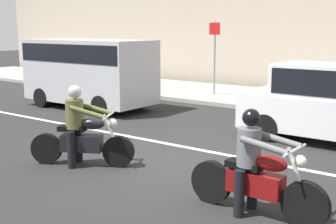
{
  "coord_description": "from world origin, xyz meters",
  "views": [
    {
      "loc": [
        5.25,
        -7.05,
        2.63
      ],
      "look_at": [
        0.6,
        -0.77,
        1.14
      ],
      "focal_mm": 47.69,
      "sensor_mm": 36.0,
      "label": 1
    }
  ],
  "objects_px": {
    "motorcycle_with_rider_olive": "(81,133)",
    "motorcycle_with_rider_gray": "(255,172)",
    "parked_hatchback_white": "(331,102)",
    "street_sign_post": "(215,51)",
    "parked_van_silver": "(89,69)"
  },
  "relations": [
    {
      "from": "parked_van_silver",
      "to": "parked_hatchback_white",
      "type": "relative_size",
      "value": 1.11
    },
    {
      "from": "motorcycle_with_rider_gray",
      "to": "parked_hatchback_white",
      "type": "xyz_separation_m",
      "value": [
        -0.4,
        4.79,
        0.31
      ]
    },
    {
      "from": "motorcycle_with_rider_gray",
      "to": "street_sign_post",
      "type": "height_order",
      "value": "street_sign_post"
    },
    {
      "from": "street_sign_post",
      "to": "motorcycle_with_rider_gray",
      "type": "bearing_deg",
      "value": -56.23
    },
    {
      "from": "parked_hatchback_white",
      "to": "motorcycle_with_rider_gray",
      "type": "bearing_deg",
      "value": -85.23
    },
    {
      "from": "motorcycle_with_rider_gray",
      "to": "street_sign_post",
      "type": "distance_m",
      "value": 10.78
    },
    {
      "from": "motorcycle_with_rider_gray",
      "to": "parked_hatchback_white",
      "type": "height_order",
      "value": "parked_hatchback_white"
    },
    {
      "from": "motorcycle_with_rider_gray",
      "to": "parked_van_silver",
      "type": "height_order",
      "value": "parked_van_silver"
    },
    {
      "from": "motorcycle_with_rider_gray",
      "to": "street_sign_post",
      "type": "xyz_separation_m",
      "value": [
        -5.96,
        8.91,
        1.13
      ]
    },
    {
      "from": "street_sign_post",
      "to": "parked_hatchback_white",
      "type": "bearing_deg",
      "value": -36.52
    },
    {
      "from": "parked_van_silver",
      "to": "parked_hatchback_white",
      "type": "distance_m",
      "value": 7.78
    },
    {
      "from": "motorcycle_with_rider_olive",
      "to": "parked_hatchback_white",
      "type": "xyz_separation_m",
      "value": [
        3.3,
        4.66,
        0.29
      ]
    },
    {
      "from": "motorcycle_with_rider_olive",
      "to": "street_sign_post",
      "type": "distance_m",
      "value": 9.13
    },
    {
      "from": "parked_van_silver",
      "to": "street_sign_post",
      "type": "xyz_separation_m",
      "value": [
        2.21,
        4.27,
        0.47
      ]
    },
    {
      "from": "motorcycle_with_rider_olive",
      "to": "motorcycle_with_rider_gray",
      "type": "height_order",
      "value": "motorcycle_with_rider_olive"
    }
  ]
}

